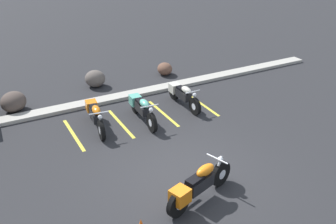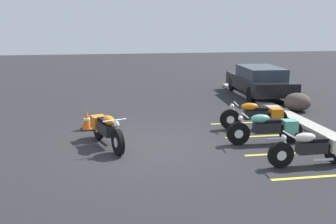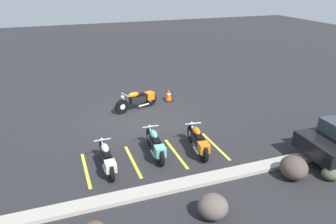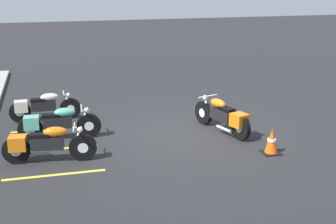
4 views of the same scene
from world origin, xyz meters
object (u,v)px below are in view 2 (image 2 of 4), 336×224
parked_bike_0 (257,115)px  traffic_cone (87,121)px  parked_bike_2 (314,148)px  landscape_rock_0 (297,100)px  parked_bike_1 (269,128)px  motorcycle_orange_featured (106,129)px  car_black (260,81)px  landscape_rock_2 (298,102)px

parked_bike_0 → traffic_cone: (-0.78, -5.05, -0.15)m
parked_bike_2 → landscape_rock_0: size_ratio=3.57×
parked_bike_1 → parked_bike_2: 1.72m
motorcycle_orange_featured → parked_bike_2: motorcycle_orange_featured is taller
car_black → traffic_cone: 8.36m
motorcycle_orange_featured → traffic_cone: 1.74m
parked_bike_2 → traffic_cone: size_ratio=3.35×
parked_bike_0 → car_black: size_ratio=0.47×
parked_bike_1 → motorcycle_orange_featured: bearing=-4.6°
parked_bike_2 → parked_bike_1: bearing=-79.8°
landscape_rock_2 → traffic_cone: (1.26, -7.42, -0.06)m
motorcycle_orange_featured → parked_bike_0: bearing=82.5°
landscape_rock_0 → traffic_cone: bearing=-74.2°
parked_bike_0 → landscape_rock_0: bearing=-126.5°
parked_bike_0 → landscape_rock_0: parked_bike_0 is taller
landscape_rock_2 → motorcycle_orange_featured: bearing=-67.1°
motorcycle_orange_featured → parked_bike_0: size_ratio=1.02×
parked_bike_1 → landscape_rock_2: parked_bike_1 is taller
parked_bike_2 → landscape_rock_2: parked_bike_2 is taller
parked_bike_1 → car_black: 6.91m
parked_bike_1 → car_black: bearing=-107.2°
parked_bike_1 → traffic_cone: (-2.23, -4.79, -0.15)m
parked_bike_0 → landscape_rock_2: (-2.04, 2.37, -0.09)m
motorcycle_orange_featured → car_black: 8.89m
landscape_rock_2 → landscape_rock_0: bearing=153.3°
landscape_rock_0 → traffic_cone: 8.22m
parked_bike_1 → traffic_cone: 5.28m
parked_bike_2 → landscape_rock_2: bearing=-114.9°
car_black → traffic_cone: bearing=123.6°
parked_bike_0 → traffic_cone: 5.12m
parked_bike_1 → parked_bike_2: (1.69, 0.33, -0.02)m
landscape_rock_2 → traffic_cone: landscape_rock_2 is taller
parked_bike_0 → car_black: car_black is taller
traffic_cone → car_black: bearing=120.6°
landscape_rock_2 → parked_bike_2: bearing=-24.0°
parked_bike_2 → car_black: bearing=-105.1°
motorcycle_orange_featured → traffic_cone: motorcycle_orange_featured is taller
car_black → parked_bike_1: bearing=162.7°
landscape_rock_0 → car_black: bearing=-160.3°
motorcycle_orange_featured → car_black: (-5.90, 6.65, 0.23)m
motorcycle_orange_featured → parked_bike_0: 4.60m
car_black → traffic_cone: car_black is taller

